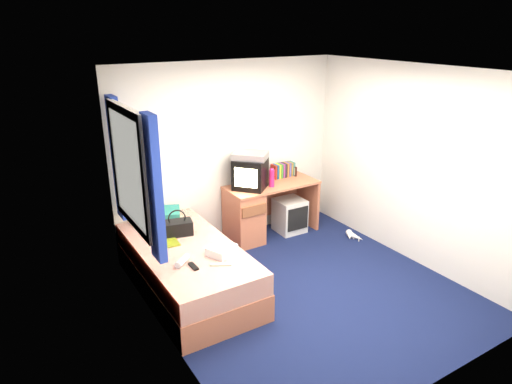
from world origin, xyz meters
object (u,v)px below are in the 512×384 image
aerosol_can (266,178)px  picture_frame (294,171)px  desk (254,211)px  colour_swatch_fan (221,264)px  pink_water_bottle (272,178)px  handbag (177,227)px  remote_control (193,266)px  crt_tv (250,174)px  bed (187,268)px  white_heels (353,236)px  storage_cube (290,215)px  pillow (158,215)px  magazine (168,242)px  water_bottle (182,261)px  vcr (250,156)px  towel (222,250)px

aerosol_can → picture_frame: bearing=11.1°
desk → colour_swatch_fan: bearing=-132.6°
pink_water_bottle → handbag: bearing=-168.2°
handbag → colour_swatch_fan: (0.10, -0.88, -0.08)m
desk → pink_water_bottle: pink_water_bottle is taller
remote_control → crt_tv: bearing=39.9°
aerosol_can → remote_control: bearing=-143.6°
bed → white_heels: (2.46, -0.02, -0.23)m
desk → storage_cube: desk is taller
pillow → magazine: bearing=-101.8°
pillow → picture_frame: 2.08m
storage_cube → magazine: bearing=-165.4°
water_bottle → colour_swatch_fan: water_bottle is taller
desk → picture_frame: bearing=9.7°
pillow → magazine: size_ratio=1.90×
vcr → remote_control: (-1.38, -1.20, -0.65)m
aerosol_can → white_heels: aerosol_can is taller
vcr → bed: bearing=-104.0°
picture_frame → pink_water_bottle: pink_water_bottle is taller
vcr → remote_control: size_ratio=2.75×
bed → water_bottle: water_bottle is taller
picture_frame → handbag: 2.11m
storage_cube → water_bottle: (-2.06, -1.01, 0.33)m
bed → picture_frame: 2.31m
storage_cube → colour_swatch_fan: colour_swatch_fan is taller
pillow → vcr: size_ratio=1.21×
crt_tv → remote_control: crt_tv is taller
aerosol_can → water_bottle: bearing=-147.3°
magazine → aerosol_can: bearing=18.7°
crt_tv → magazine: 1.55m
water_bottle → colour_swatch_fan: size_ratio=0.91×
colour_swatch_fan → pink_water_bottle: bearing=40.4°
desk → colour_swatch_fan: 1.76m
aerosol_can → remote_control: (-1.65, -1.22, -0.29)m
remote_control → colour_swatch_fan: bearing=-22.3°
remote_control → bed: bearing=74.5°
aerosol_can → white_heels: 1.46m
desk → picture_frame: size_ratio=9.29×
vcr → white_heels: size_ratio=1.41×
pillow → handbag: bearing=-86.1°
storage_cube → crt_tv: bearing=174.7°
aerosol_can → crt_tv: bearing=-175.5°
remote_control → desk: bearing=38.7°
storage_cube → towel: size_ratio=1.76×
desk → colour_swatch_fan: (-1.19, -1.29, 0.14)m
pink_water_bottle → remote_control: pink_water_bottle is taller
magazine → white_heels: (2.60, -0.22, -0.51)m
picture_frame → white_heels: bearing=-67.3°
storage_cube → picture_frame: 0.64m
desk → vcr: 0.79m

